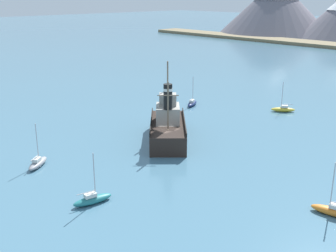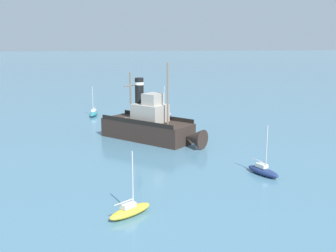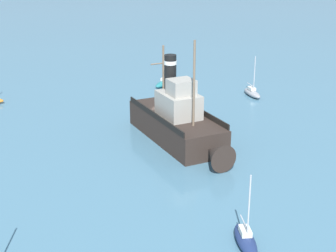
# 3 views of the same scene
# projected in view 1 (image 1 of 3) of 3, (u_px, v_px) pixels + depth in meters

# --- Properties ---
(ground_plane) EXTENTS (600.00, 600.00, 0.00)m
(ground_plane) POSITION_uv_depth(u_px,v_px,m) (166.00, 147.00, 52.91)
(ground_plane) COLOR #477289
(old_tugboat) EXTENTS (12.88, 12.23, 9.90)m
(old_tugboat) POSITION_uv_depth(u_px,v_px,m) (168.00, 126.00, 55.24)
(old_tugboat) COLOR #2D231E
(old_tugboat) RESTS_ON ground
(sailboat_yellow) EXTENTS (3.62, 3.28, 4.90)m
(sailboat_yellow) POSITION_uv_depth(u_px,v_px,m) (283.00, 109.00, 68.38)
(sailboat_yellow) COLOR gold
(sailboat_yellow) RESTS_ON ground
(sailboat_navy) EXTENTS (2.71, 3.88, 4.90)m
(sailboat_navy) POSITION_uv_depth(u_px,v_px,m) (192.00, 103.00, 72.10)
(sailboat_navy) COLOR navy
(sailboat_navy) RESTS_ON ground
(sailboat_teal) EXTENTS (1.65, 3.92, 4.90)m
(sailboat_teal) POSITION_uv_depth(u_px,v_px,m) (92.00, 199.00, 38.65)
(sailboat_teal) COLOR #23757A
(sailboat_teal) RESTS_ON ground
(sailboat_grey) EXTENTS (3.18, 3.69, 4.90)m
(sailboat_grey) POSITION_uv_depth(u_px,v_px,m) (38.00, 163.00, 46.88)
(sailboat_grey) COLOR gray
(sailboat_grey) RESTS_ON ground
(sailboat_orange) EXTENTS (3.95, 1.90, 4.90)m
(sailboat_orange) POSITION_uv_depth(u_px,v_px,m) (333.00, 211.00, 36.61)
(sailboat_orange) COLOR orange
(sailboat_orange) RESTS_ON ground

